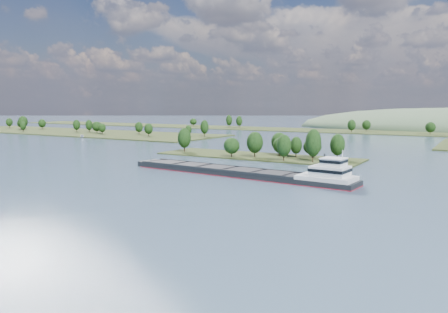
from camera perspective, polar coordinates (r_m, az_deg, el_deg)
The scene contains 7 objects.
ground at distance 161.99m, azimuth -5.34°, elevation -2.22°, with size 1800.00×1800.00×0.00m, color #364D5E.
tree_island at distance 209.26m, azimuth 5.54°, elevation 0.94°, with size 100.00×30.16×15.64m.
left_bank at distance 422.19m, azimuth -19.33°, elevation 3.11°, with size 300.00×80.00×14.89m.
back_shoreline at distance 418.19m, azimuth 19.13°, elevation 3.06°, with size 900.00×60.00×14.79m.
hill_west at distance 510.54m, azimuth 27.11°, elevation 3.22°, with size 320.00×160.00×44.00m, color #40563B.
cargo_barge at distance 154.23m, azimuth 3.41°, elevation -2.08°, with size 90.46×18.03×12.16m.
motorboat at distance 350.48m, azimuth -18.02°, elevation 2.53°, with size 2.39×6.35×2.45m, color silver.
Camera 1 is at (95.03, -8.71, 25.34)m, focal length 35.00 mm.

